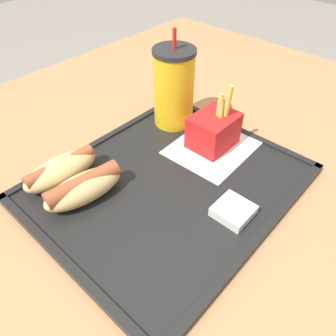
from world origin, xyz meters
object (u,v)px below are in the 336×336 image
soda_cup (174,88)px  hot_dog_far (61,169)px  hot_dog_near (84,187)px  fries_carton (214,130)px  sauce_cup_mayo (233,210)px

soda_cup → hot_dog_far: bearing=175.2°
hot_dog_near → fries_carton: bearing=-15.3°
hot_dog_far → fries_carton: (0.24, -0.13, 0.01)m
fries_carton → sauce_cup_mayo: (-0.11, -0.12, -0.02)m
soda_cup → hot_dog_far: (-0.25, 0.02, -0.05)m
hot_dog_near → fries_carton: fries_carton is taller
hot_dog_far → hot_dog_near: hot_dog_near is taller
soda_cup → hot_dog_near: (-0.25, -0.04, -0.05)m
hot_dog_far → hot_dog_near: bearing=-90.0°
soda_cup → sauce_cup_mayo: (-0.12, -0.23, -0.07)m
hot_dog_far → sauce_cup_mayo: hot_dog_far is taller
sauce_cup_mayo → fries_carton: bearing=47.0°
fries_carton → sauce_cup_mayo: bearing=-133.0°
hot_dog_far → fries_carton: size_ratio=1.07×
fries_carton → sauce_cup_mayo: size_ratio=2.32×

